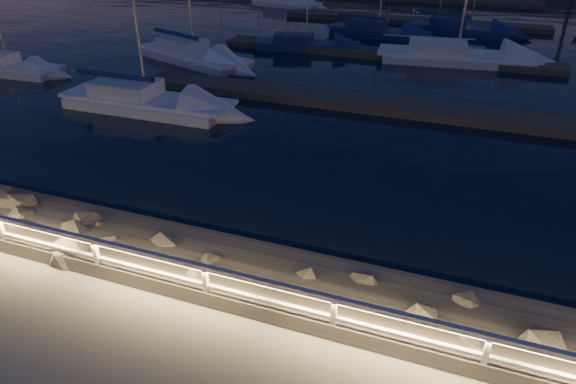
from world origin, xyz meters
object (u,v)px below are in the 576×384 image
(sailboat_f, at_px, (192,54))
(sailboat_h, at_px, (453,55))
(guard_rail, at_px, (164,265))
(sailboat_k, at_px, (460,28))
(sailboat_j, at_px, (285,2))
(sailboat_a, at_px, (6,66))
(sailboat_c, at_px, (304,44))
(sailboat_g, at_px, (376,30))
(sailboat_b, at_px, (143,99))

(sailboat_f, distance_m, sailboat_h, 16.55)
(guard_rail, height_order, sailboat_k, sailboat_k)
(sailboat_f, relative_size, sailboat_h, 0.88)
(sailboat_j, bearing_deg, sailboat_k, -11.12)
(sailboat_f, distance_m, sailboat_j, 21.66)
(sailboat_a, bearing_deg, sailboat_c, 35.22)
(sailboat_c, xyz_separation_m, sailboat_f, (-5.70, -5.41, 0.07))
(guard_rail, relative_size, sailboat_j, 3.56)
(sailboat_g, bearing_deg, guard_rail, -75.43)
(sailboat_g, relative_size, sailboat_h, 0.80)
(sailboat_j, bearing_deg, sailboat_h, -31.51)
(sailboat_f, xyz_separation_m, sailboat_h, (15.58, 5.58, -0.01))
(sailboat_g, height_order, sailboat_k, sailboat_k)
(sailboat_f, bearing_deg, sailboat_c, 64.66)
(sailboat_b, xyz_separation_m, sailboat_j, (-4.15, 30.21, -0.05))
(sailboat_a, xyz_separation_m, sailboat_h, (24.49, 11.79, 0.04))
(sailboat_b, distance_m, sailboat_j, 30.50)
(sailboat_b, bearing_deg, sailboat_g, 69.73)
(sailboat_g, relative_size, sailboat_k, 0.99)
(sailboat_c, bearing_deg, sailboat_k, 33.81)
(sailboat_f, xyz_separation_m, sailboat_k, (15.36, 14.58, -0.05))
(sailboat_c, bearing_deg, sailboat_j, 105.46)
(sailboat_a, height_order, sailboat_g, sailboat_g)
(sailboat_j, height_order, sailboat_k, sailboat_k)
(guard_rail, height_order, sailboat_b, sailboat_b)
(sailboat_a, xyz_separation_m, sailboat_b, (11.18, -2.42, 0.05))
(sailboat_g, height_order, sailboat_j, sailboat_g)
(sailboat_h, bearing_deg, sailboat_g, 129.86)
(sailboat_f, relative_size, sailboat_k, 1.09)
(sailboat_c, bearing_deg, sailboat_g, 48.64)
(sailboat_f, bearing_deg, guard_rail, -40.37)
(sailboat_a, bearing_deg, guard_rail, -38.91)
(sailboat_a, xyz_separation_m, sailboat_j, (7.03, 27.79, -0.00))
(sailboat_g, bearing_deg, sailboat_f, -118.02)
(sailboat_c, xyz_separation_m, sailboat_k, (9.66, 9.16, 0.03))
(sailboat_k, bearing_deg, sailboat_f, -128.04)
(guard_rail, relative_size, sailboat_k, 3.31)
(sailboat_f, bearing_deg, sailboat_b, -54.18)
(guard_rail, xyz_separation_m, sailboat_g, (-1.77, 32.10, -0.95))
(sailboat_b, height_order, sailboat_h, sailboat_h)
(sailboat_k, bearing_deg, sailboat_g, -143.87)
(sailboat_j, xyz_separation_m, sailboat_k, (17.25, -7.00, -0.00))
(sailboat_g, bearing_deg, sailboat_b, -98.22)
(sailboat_a, xyz_separation_m, sailboat_g, (18.35, 17.68, -0.00))
(sailboat_c, relative_size, sailboat_f, 0.83)
(sailboat_c, bearing_deg, sailboat_h, -8.71)
(sailboat_h, relative_size, sailboat_k, 1.24)
(sailboat_a, bearing_deg, sailboat_f, 31.59)
(sailboat_j, bearing_deg, sailboat_f, -74.02)
(sailboat_h, height_order, sailboat_k, sailboat_h)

